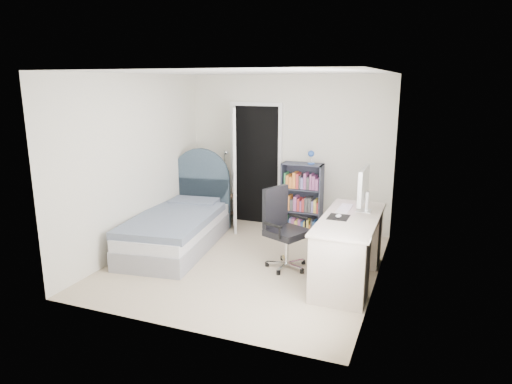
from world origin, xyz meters
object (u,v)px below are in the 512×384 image
(bed, at_px, (179,226))
(bookcase, at_px, (302,201))
(nightstand, at_px, (221,202))
(office_chair, at_px, (282,224))
(floor_lamp, at_px, (226,192))
(desk, at_px, (349,246))

(bed, distance_m, bookcase, 1.99)
(nightstand, height_order, office_chair, office_chair)
(bed, relative_size, office_chair, 2.15)
(nightstand, height_order, floor_lamp, floor_lamp)
(bed, xyz_separation_m, desk, (2.56, -0.28, 0.14))
(bed, distance_m, office_chair, 1.70)
(desk, bearing_deg, office_chair, 172.96)
(floor_lamp, bearing_deg, bookcase, -6.82)
(nightstand, xyz_separation_m, desk, (2.45, -1.49, 0.06))
(bed, bearing_deg, office_chair, -5.89)
(nightstand, distance_m, office_chair, 2.09)
(floor_lamp, relative_size, bookcase, 0.92)
(bed, xyz_separation_m, nightstand, (0.11, 1.21, 0.08))
(floor_lamp, height_order, office_chair, floor_lamp)
(bed, height_order, floor_lamp, bed)
(floor_lamp, distance_m, desk, 2.97)
(floor_lamp, relative_size, office_chair, 1.18)
(desk, bearing_deg, bookcase, 124.02)
(office_chair, bearing_deg, floor_lamp, 134.56)
(floor_lamp, distance_m, bookcase, 1.44)
(nightstand, bearing_deg, office_chair, -41.70)
(nightstand, height_order, desk, desk)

